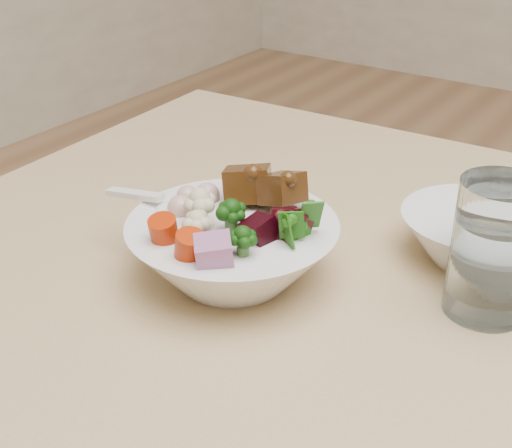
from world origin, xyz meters
TOP-DOWN VIEW (x-y plane):
  - food_bowl at (-0.57, 0.05)m, footprint 0.19×0.19m
  - soup_spoon at (-0.65, 0.04)m, footprint 0.10×0.03m
  - water_glass at (-0.36, 0.13)m, footprint 0.07×0.07m
  - side_bowl at (-0.40, 0.21)m, footprint 0.14×0.14m

SIDE VIEW (x-z plane):
  - side_bowl at x=-0.40m, z-range 0.69..0.74m
  - food_bowl at x=-0.57m, z-range 0.67..0.78m
  - water_glass at x=-0.36m, z-range 0.68..0.81m
  - soup_spoon at x=-0.65m, z-range 0.74..0.76m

